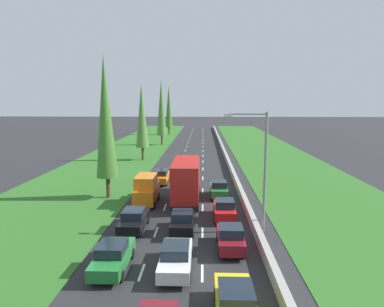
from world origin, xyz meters
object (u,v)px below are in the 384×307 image
(maroon_hatchback_right_lane, at_px, (230,238))
(poplar_tree_third, at_px, (142,116))
(yellow_sedan_right_lane, at_px, (236,303))
(poplar_tree_fifth, at_px, (169,107))
(black_hatchback_centre_lane, at_px, (182,222))
(street_light_mast, at_px, (261,163))
(white_sedan_centre_lane, at_px, (176,257))
(poplar_tree_second, at_px, (105,117))
(poplar_tree_fourth, at_px, (161,107))
(green_sedan_left_lane, at_px, (113,256))
(black_sedan_left_lane, at_px, (134,219))
(red_hatchback_right_lane, at_px, (224,209))
(red_box_truck_centre_lane, at_px, (187,179))
(orange_sedan_left_lane, at_px, (161,176))
(green_hatchback_right_lane, at_px, (219,189))
(orange_van_left_lane, at_px, (147,189))

(maroon_hatchback_right_lane, distance_m, poplar_tree_third, 36.60)
(yellow_sedan_right_lane, bearing_deg, poplar_tree_fifth, 97.73)
(poplar_tree_fifth, bearing_deg, black_hatchback_centre_lane, -83.50)
(yellow_sedan_right_lane, height_order, street_light_mast, street_light_mast)
(white_sedan_centre_lane, height_order, street_light_mast, street_light_mast)
(poplar_tree_second, bearing_deg, poplar_tree_fifth, 90.33)
(white_sedan_centre_lane, xyz_separation_m, poplar_tree_fourth, (-7.73, 56.80, 7.55))
(maroon_hatchback_right_lane, relative_size, poplar_tree_fourth, 0.27)
(green_sedan_left_lane, bearing_deg, white_sedan_centre_lane, -0.82)
(black_sedan_left_lane, xyz_separation_m, poplar_tree_fifth, (-4.76, 74.13, 7.36))
(poplar_tree_second, bearing_deg, red_hatchback_right_lane, -27.21)
(black_sedan_left_lane, height_order, red_box_truck_centre_lane, red_box_truck_centre_lane)
(poplar_tree_fifth, bearing_deg, black_sedan_left_lane, -86.33)
(white_sedan_centre_lane, bearing_deg, green_sedan_left_lane, 179.18)
(orange_sedan_left_lane, distance_m, poplar_tree_fourth, 36.77)
(green_sedan_left_lane, xyz_separation_m, poplar_tree_second, (-4.39, 14.65, 7.38))
(orange_sedan_left_lane, height_order, green_hatchback_right_lane, green_hatchback_right_lane)
(green_sedan_left_lane, relative_size, black_hatchback_centre_lane, 1.15)
(yellow_sedan_right_lane, relative_size, green_hatchback_right_lane, 1.15)
(green_hatchback_right_lane, distance_m, street_light_mast, 10.40)
(orange_sedan_left_lane, bearing_deg, poplar_tree_second, -125.78)
(white_sedan_centre_lane, distance_m, poplar_tree_fifth, 81.12)
(white_sedan_centre_lane, height_order, orange_sedan_left_lane, same)
(yellow_sedan_right_lane, relative_size, maroon_hatchback_right_lane, 1.15)
(black_sedan_left_lane, bearing_deg, orange_van_left_lane, 91.11)
(green_sedan_left_lane, distance_m, street_light_mast, 12.19)
(red_box_truck_centre_lane, bearing_deg, white_sedan_centre_lane, -89.84)
(green_sedan_left_lane, bearing_deg, red_hatchback_right_lane, 51.18)
(red_hatchback_right_lane, relative_size, green_hatchback_right_lane, 1.00)
(orange_van_left_lane, distance_m, poplar_tree_third, 25.19)
(white_sedan_centre_lane, bearing_deg, yellow_sedan_right_lane, -55.32)
(orange_sedan_left_lane, relative_size, poplar_tree_third, 0.36)
(black_hatchback_centre_lane, xyz_separation_m, poplar_tree_fifth, (-8.50, 74.58, 7.34))
(green_hatchback_right_lane, bearing_deg, black_sedan_left_lane, -127.13)
(maroon_hatchback_right_lane, bearing_deg, orange_van_left_lane, 125.93)
(poplar_tree_second, distance_m, poplar_tree_third, 22.20)
(yellow_sedan_right_lane, relative_size, poplar_tree_fifth, 0.32)
(white_sedan_centre_lane, xyz_separation_m, orange_sedan_left_lane, (-3.51, 21.06, 0.00))
(yellow_sedan_right_lane, height_order, orange_van_left_lane, orange_van_left_lane)
(yellow_sedan_right_lane, distance_m, orange_sedan_left_lane, 26.28)
(orange_sedan_left_lane, bearing_deg, red_hatchback_right_lane, -60.73)
(green_sedan_left_lane, bearing_deg, black_hatchback_centre_lane, 56.85)
(poplar_tree_second, height_order, poplar_tree_third, poplar_tree_second)
(white_sedan_centre_lane, distance_m, green_hatchback_right_lane, 15.67)
(orange_van_left_lane, distance_m, red_box_truck_centre_lane, 3.99)
(red_box_truck_centre_lane, distance_m, poplar_tree_third, 25.15)
(yellow_sedan_right_lane, bearing_deg, white_sedan_centre_lane, 124.68)
(poplar_tree_second, bearing_deg, green_hatchback_right_lane, 3.22)
(black_hatchback_centre_lane, xyz_separation_m, street_light_mast, (5.77, 0.52, 4.40))
(maroon_hatchback_right_lane, height_order, street_light_mast, street_light_mast)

